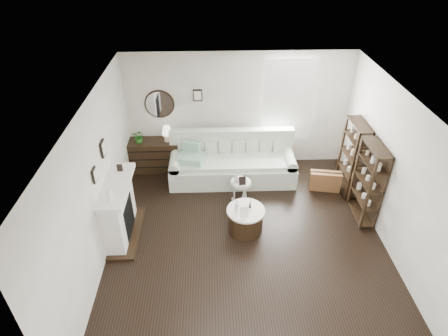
{
  "coord_description": "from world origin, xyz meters",
  "views": [
    {
      "loc": [
        -0.61,
        -4.96,
        4.98
      ],
      "look_at": [
        -0.39,
        0.8,
        1.11
      ],
      "focal_mm": 30.0,
      "sensor_mm": 36.0,
      "label": 1
    }
  ],
  "objects_px": {
    "sofa": "(232,164)",
    "dresser": "(155,155)",
    "drum_table": "(245,220)",
    "pedestal_table": "(241,183)"
  },
  "relations": [
    {
      "from": "sofa",
      "to": "dresser",
      "type": "xyz_separation_m",
      "value": [
        -1.78,
        0.38,
        0.03
      ]
    },
    {
      "from": "drum_table",
      "to": "sofa",
      "type": "bearing_deg",
      "value": 95.09
    },
    {
      "from": "dresser",
      "to": "drum_table",
      "type": "xyz_separation_m",
      "value": [
        1.94,
        -2.15,
        -0.13
      ]
    },
    {
      "from": "drum_table",
      "to": "dresser",
      "type": "bearing_deg",
      "value": 132.04
    },
    {
      "from": "sofa",
      "to": "drum_table",
      "type": "distance_m",
      "value": 1.78
    },
    {
      "from": "sofa",
      "to": "drum_table",
      "type": "bearing_deg",
      "value": -84.91
    },
    {
      "from": "drum_table",
      "to": "pedestal_table",
      "type": "distance_m",
      "value": 0.91
    },
    {
      "from": "sofa",
      "to": "drum_table",
      "type": "height_order",
      "value": "sofa"
    },
    {
      "from": "pedestal_table",
      "to": "drum_table",
      "type": "bearing_deg",
      "value": -88.34
    },
    {
      "from": "sofa",
      "to": "pedestal_table",
      "type": "xyz_separation_m",
      "value": [
        0.13,
        -0.89,
        0.1
      ]
    }
  ]
}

